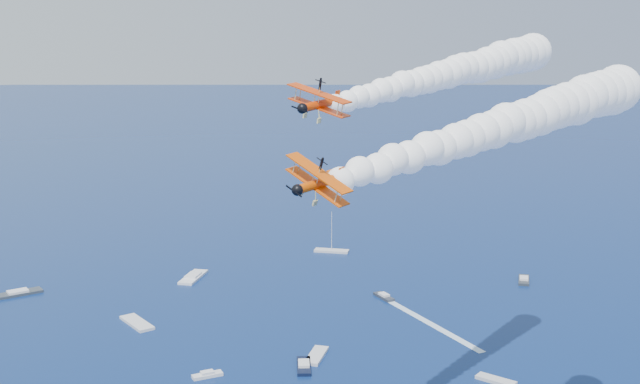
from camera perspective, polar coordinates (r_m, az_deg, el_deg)
biplane_lead at (r=101.24m, az=0.03°, el=6.23°), size 10.63×12.17×7.87m
biplane_trail at (r=71.59m, az=-0.04°, el=0.62°), size 8.11×9.59×7.13m
smoke_trail_lead at (r=128.37m, az=9.31°, el=8.36°), size 68.45×44.90×11.89m
smoke_trail_trail at (r=97.58m, az=13.32°, el=4.77°), size 68.09×36.67×11.89m
spectator_boats at (r=188.58m, az=-15.72°, el=-10.99°), size 238.63×152.02×0.70m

